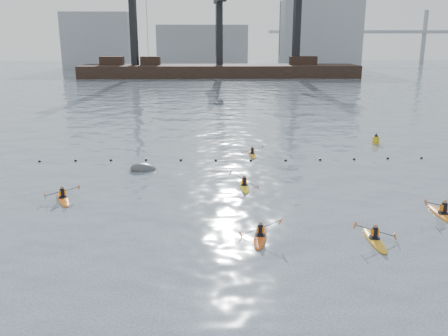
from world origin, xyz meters
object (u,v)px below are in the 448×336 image
Objects in this scene: mooring_buoy at (144,170)px; nav_buoy at (376,140)px; kayaker_2 at (63,198)px; kayaker_0 at (260,236)px; kayaker_1 at (374,239)px; kayaker_4 at (443,214)px; kayaker_3 at (244,186)px; kayaker_5 at (252,154)px.

nav_buoy is at bearing 22.50° from mooring_buoy.
kayaker_2 is 8.27m from mooring_buoy.
kayaker_0 reaches higher than kayaker_1.
kayaker_1 is 0.91× the size of kayaker_4.
kayaker_3 reaches higher than kayaker_4.
kayaker_2 is 0.91× the size of kayaker_4.
kayaker_1 is at bearing -78.95° from kayaker_5.
kayaker_1 is at bearing 4.24° from kayaker_0.
mooring_buoy is at bearing -157.50° from nav_buoy.
kayaker_4 is at bearing 33.44° from kayaker_1.
kayaker_4 reaches higher than mooring_buoy.
kayaker_4 is at bearing 23.93° from kayaker_0.
kayaker_2 is at bearing 162.07° from kayaker_0.
kayaker_4 is 19.85m from nav_buoy.
kayaker_1 is 11.18m from kayaker_3.
kayaker_2 is at bearing 159.62° from kayaker_1.
kayaker_5 is 1.37× the size of mooring_buoy.
kayaker_0 is 26.42m from nav_buoy.
kayaker_0 is 1.53× the size of mooring_buoy.
kayaker_0 is at bearing -121.55° from nav_buoy.
kayaker_1 is 1.01× the size of kayaker_2.
kayaker_0 is 18.18m from kayaker_5.
kayaker_3 is 9.05m from mooring_buoy.
nav_buoy reaches higher than kayaker_1.
nav_buoy is (14.06, 13.74, 0.28)m from kayaker_3.
kayaker_4 is 1.69× the size of mooring_buoy.
kayaker_0 is 1.12× the size of kayaker_5.
nav_buoy is (2.63, 19.68, 0.26)m from kayaker_4.
kayaker_5 is 2.43× the size of nav_buoy.
kayaker_3 is at bearing 101.28° from kayaker_0.
kayaker_1 reaches higher than mooring_buoy.
kayaker_1 is 1.07× the size of kayaker_3.
kayaker_3 is at bearing -13.76° from kayaker_2.
kayaker_5 is 13.43m from nav_buoy.
kayaker_1 is 6.28m from kayaker_4.
kayaker_5 is at bearing -161.01° from nav_buoy.
mooring_buoy is at bearing 135.30° from kayaker_1.
kayaker_5 is at bearing 16.38° from kayaker_2.
kayaker_2 is 1.06× the size of kayaker_3.
kayaker_4 is (5.28, 3.40, 0.01)m from kayaker_1.
kayaker_2 is 23.74m from kayaker_4.
kayaker_1 is 19.31m from kayaker_5.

